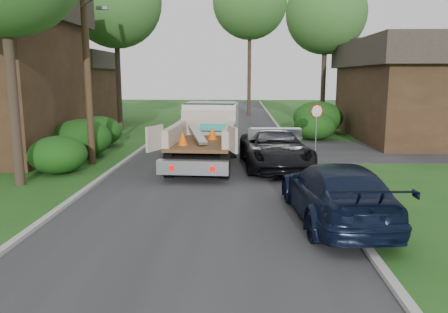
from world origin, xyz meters
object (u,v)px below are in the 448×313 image
utility_pole (86,46)px  navy_suv (336,192)px  black_pickup (275,149)px  house_left_far (64,87)px  tree_left_far (115,1)px  house_right (429,88)px  flatbed_truck (208,131)px  stop_sign (317,117)px  tree_right_far (326,14)px  tree_center_far (250,2)px

utility_pole → navy_suv: bearing=-39.2°
black_pickup → navy_suv: bearing=-85.3°
house_left_far → black_pickup: 23.94m
house_left_far → tree_left_far: (6.00, -5.00, 5.93)m
house_right → flatbed_truck: size_ratio=1.81×
house_left_far → stop_sign: bearing=-34.8°
house_left_far → flatbed_truck: (13.20, -16.28, -1.60)m
flatbed_truck → navy_suv: size_ratio=1.29×
navy_suv → tree_right_far: bearing=-103.4°
house_right → tree_right_far: tree_right_far is taller
house_right → stop_sign: bearing=-147.3°
tree_center_far → black_pickup: tree_center_far is taller
tree_center_far → flatbed_truck: 26.19m
utility_pole → tree_right_far: bearing=49.2°
flatbed_truck → black_pickup: bearing=-19.3°
navy_suv → tree_left_far: bearing=-64.1°
utility_pole → black_pickup: size_ratio=1.71×
tree_left_far → tree_center_far: (9.50, 13.00, 2.00)m
house_right → tree_left_far: size_ratio=1.06×
utility_pole → tree_right_far: 20.12m
stop_sign → tree_center_far: 23.15m
house_right → tree_right_far: bearing=132.5°
stop_sign → black_pickup: (-2.51, -4.50, -0.96)m
house_left_far → tree_left_far: size_ratio=0.62×
tree_left_far → tree_center_far: bearing=53.8°
tree_center_far → black_pickup: 27.46m
tree_right_far → black_pickup: size_ratio=1.96×
stop_sign → flatbed_truck: size_ratio=0.35×
utility_pole → black_pickup: (8.17, -0.48, -4.36)m
tree_right_far → black_pickup: bearing=-107.3°
house_left_far → utility_pole: bearing=-64.8°
tree_right_far → utility_pole: bearing=-130.8°
tree_left_far → navy_suv: size_ratio=2.20×
utility_pole → flatbed_truck: bearing=8.1°
tree_left_far → flatbed_truck: tree_left_far is taller
navy_suv → flatbed_truck: bearing=-67.8°
tree_right_far → house_right: bearing=-47.5°
tree_center_far → navy_suv: (1.80, -32.58, -10.17)m
utility_pole → black_pickup: bearing=-3.4°
tree_left_far → navy_suv: bearing=-60.0°
house_right → navy_suv: bearing=-119.0°
house_left_far → navy_suv: bearing=-54.9°
house_right → tree_right_far: size_ratio=1.13×
flatbed_truck → navy_suv: flatbed_truck is taller
house_right → tree_left_far: (-20.50, 3.00, 5.82)m
tree_right_far → navy_suv: bearing=-99.3°
utility_pole → house_left_far: size_ratio=1.32×
tree_center_far → stop_sign: bearing=-81.3°
flatbed_truck → navy_suv: (4.10, -8.30, -0.64)m
house_left_far → house_right: bearing=-16.8°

